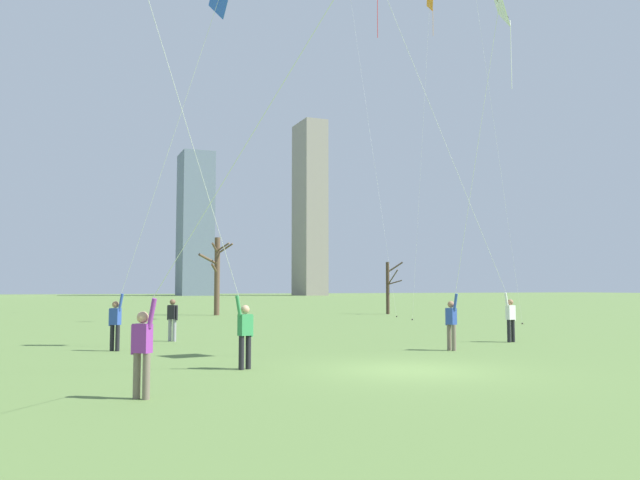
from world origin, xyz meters
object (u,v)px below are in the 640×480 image
Objects in this scene: kite_flyer_far_back_yellow at (204,196)px; kite_flyer_midfield_left_blue at (134,264)px; kite_flyer_midfield_right_red at (481,243)px; kite_flyer_foreground_left_pink at (238,187)px; bare_tree_rightmost at (389,286)px; bystander_strolling_midfield at (172,318)px; distant_kite_low_near_trees_orange at (429,22)px; bare_tree_right_of_center at (217,273)px; kite_flyer_midfield_center_white at (461,256)px.

kite_flyer_far_back_yellow is 6.60m from kite_flyer_midfield_left_blue.
kite_flyer_midfield_right_red is (11.35, 4.65, -0.50)m from kite_flyer_far_back_yellow.
bare_tree_rightmost is (21.35, 34.50, -1.53)m from kite_flyer_foreground_left_pink.
bystander_strolling_midfield is at bearing 84.46° from kite_flyer_far_back_yellow.
distant_kite_low_near_trees_orange reaches higher than bare_tree_rightmost.
bare_tree_right_of_center is (-10.10, 13.80, -15.53)m from distant_kite_low_near_trees_orange.
bare_tree_rightmost is at bearing 69.10° from kite_flyer_midfield_right_red.
kite_flyer_midfield_left_blue is 27.57m from bare_tree_right_of_center.
kite_flyer_midfield_center_white is 0.95× the size of kite_flyer_midfield_left_blue.
kite_flyer_midfield_right_red is at bearing -110.90° from bare_tree_rightmost.
kite_flyer_foreground_left_pink is 3.33× the size of bare_tree_rightmost.
kite_flyer_midfield_left_blue is 1.98× the size of bare_tree_right_of_center.
distant_kite_low_near_trees_orange is (18.02, 18.70, 14.45)m from kite_flyer_far_back_yellow.
kite_flyer_foreground_left_pink is 0.66× the size of distant_kite_low_near_trees_orange.
bystander_strolling_midfield is at bearing -153.44° from distant_kite_low_near_trees_orange.
kite_flyer_midfield_center_white reaches higher than bystander_strolling_midfield.
kite_flyer_midfield_right_red is at bearing -115.40° from distant_kite_low_near_trees_orange.
bare_tree_rightmost is (12.05, 27.26, -0.90)m from kite_flyer_midfield_center_white.
kite_flyer_far_back_yellow is 1.27× the size of kite_flyer_midfield_right_red.
bare_tree_right_of_center is at bearing 72.74° from bystander_strolling_midfield.
kite_flyer_midfield_right_red is 15.30m from kite_flyer_foreground_left_pink.
kite_flyer_midfield_center_white is 30.28m from bare_tree_right_of_center.
kite_flyer_midfield_center_white is at bearing -113.85° from bare_tree_rightmost.
bare_tree_right_of_center is at bearing 91.64° from kite_flyer_midfield_center_white.
kite_flyer_midfield_center_white is 10.54m from kite_flyer_midfield_left_blue.
kite_flyer_foreground_left_pink is 8.40× the size of bystander_strolling_midfield.
kite_flyer_far_back_yellow is at bearing -165.75° from kite_flyer_midfield_center_white.
kite_flyer_midfield_left_blue is 31.73m from bare_tree_rightmost.
distant_kite_low_near_trees_orange is at bearing 26.56° from bystander_strolling_midfield.
kite_flyer_midfield_center_white is 6.73× the size of bystander_strolling_midfield.
kite_flyer_midfield_right_red is (12.25, -1.73, 0.90)m from kite_flyer_midfield_left_blue.
bystander_strolling_midfield is (1.50, 15.20, -2.80)m from kite_flyer_foreground_left_pink.
kite_flyer_midfield_center_white reaches higher than bare_tree_rightmost.
kite_flyer_far_back_yellow is 12.28m from kite_flyer_midfield_right_red.
kite_flyer_midfield_right_red is 1.01× the size of kite_flyer_foreground_left_pink.
bare_tree_rightmost is 13.29m from bare_tree_right_of_center.
bystander_strolling_midfield is 27.72m from bare_tree_rightmost.
kite_flyer_foreground_left_pink is 33.62m from distant_kite_low_near_trees_orange.
kite_flyer_midfield_right_red reaches higher than bare_tree_right_of_center.
kite_flyer_midfield_center_white is at bearing 37.92° from kite_flyer_foreground_left_pink.
distant_kite_low_near_trees_orange is 23.10m from bare_tree_right_of_center.
kite_flyer_far_back_yellow is 0.84× the size of distant_kite_low_near_trees_orange.
kite_flyer_midfield_center_white is at bearing -119.28° from distant_kite_low_near_trees_orange.
kite_flyer_midfield_left_blue is 7.11× the size of bystander_strolling_midfield.
kite_flyer_far_back_yellow is (-8.79, -2.23, 1.16)m from kite_flyer_midfield_center_white.
kite_flyer_midfield_center_white is 1.87× the size of bare_tree_right_of_center.
kite_flyer_midfield_left_blue is at bearing -108.67° from bare_tree_right_of_center.
bare_tree_rightmost is (20.84, 29.49, -2.06)m from kite_flyer_far_back_yellow.
bystander_strolling_midfield is at bearing 63.58° from kite_flyer_midfield_left_blue.
kite_flyer_far_back_yellow is 10.72× the size of bystander_strolling_midfield.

